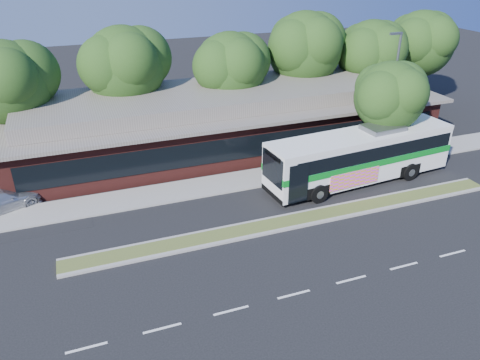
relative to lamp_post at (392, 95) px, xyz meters
The scene contains 13 objects.
ground 12.31m from the lamp_post, 147.90° to the right, with size 120.00×120.00×0.00m, color black.
median_strip 12.00m from the lamp_post, 150.55° to the right, with size 26.00×1.10×0.15m, color #485423.
sidewalk 10.73m from the lamp_post, behind, with size 44.00×2.60×0.12m, color gray.
plaza_building 12.17m from the lamp_post, 143.84° to the left, with size 33.20×11.20×4.45m.
lamp_post is the anchor object (origin of this frame).
tree_bg_a 25.84m from the lamp_post, 159.27° to the left, with size 6.47×5.80×8.63m.
tree_bg_b 19.10m from the lamp_post, 147.83° to the left, with size 6.69×6.00×9.00m.
tree_bg_c 12.27m from the lamp_post, 131.77° to the left, with size 6.24×5.60×8.26m.
tree_bg_d 10.32m from the lamp_post, 96.28° to the left, with size 6.91×6.20×9.37m.
tree_bg_e 10.38m from the lamp_post, 62.02° to the left, with size 6.47×5.80×8.50m.
tree_bg_f 14.91m from the lamp_post, 43.02° to the left, with size 6.69×6.00×8.92m.
transit_bus 5.03m from the lamp_post, 147.91° to the right, with size 13.21×3.89×3.66m.
sidewalk_tree 0.74m from the lamp_post, 122.46° to the right, with size 5.23×4.69×7.40m.
Camera 1 is at (-11.01, -19.61, 14.10)m, focal length 35.00 mm.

